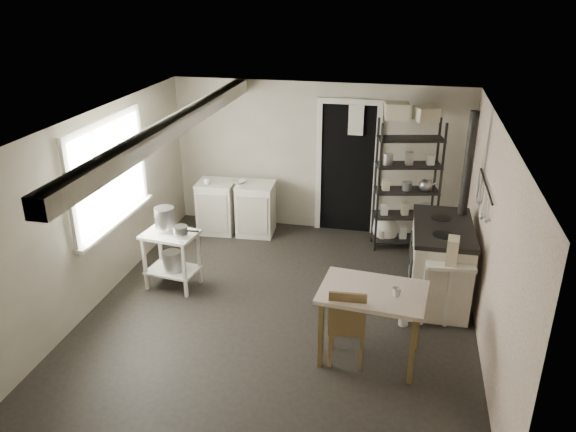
% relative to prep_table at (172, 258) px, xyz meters
% --- Properties ---
extents(floor, '(5.00, 5.00, 0.00)m').
position_rel_prep_table_xyz_m(floor, '(1.50, -0.25, -0.40)').
color(floor, black).
rests_on(floor, ground).
extents(ceiling, '(5.00, 5.00, 0.00)m').
position_rel_prep_table_xyz_m(ceiling, '(1.50, -0.25, 1.90)').
color(ceiling, beige).
rests_on(ceiling, wall_back).
extents(wall_back, '(4.50, 0.02, 2.30)m').
position_rel_prep_table_xyz_m(wall_back, '(1.50, 2.25, 0.75)').
color(wall_back, '#B4AE9A').
rests_on(wall_back, ground).
extents(wall_front, '(4.50, 0.02, 2.30)m').
position_rel_prep_table_xyz_m(wall_front, '(1.50, -2.75, 0.75)').
color(wall_front, '#B4AE9A').
rests_on(wall_front, ground).
extents(wall_left, '(0.02, 5.00, 2.30)m').
position_rel_prep_table_xyz_m(wall_left, '(-0.75, -0.25, 0.75)').
color(wall_left, '#B4AE9A').
rests_on(wall_left, ground).
extents(wall_right, '(0.02, 5.00, 2.30)m').
position_rel_prep_table_xyz_m(wall_right, '(3.75, -0.25, 0.75)').
color(wall_right, '#B4AE9A').
rests_on(wall_right, ground).
extents(window, '(0.12, 1.76, 1.28)m').
position_rel_prep_table_xyz_m(window, '(-0.72, -0.05, 1.10)').
color(window, silver).
rests_on(window, wall_left).
extents(doorway, '(0.96, 0.10, 2.08)m').
position_rel_prep_table_xyz_m(doorway, '(1.95, 2.22, 0.60)').
color(doorway, silver).
rests_on(doorway, ground).
extents(ceiling_beam, '(0.18, 5.00, 0.18)m').
position_rel_prep_table_xyz_m(ceiling_beam, '(0.30, -0.25, 1.80)').
color(ceiling_beam, silver).
rests_on(ceiling_beam, ceiling).
extents(wallpaper_panel, '(0.01, 5.00, 2.30)m').
position_rel_prep_table_xyz_m(wallpaper_panel, '(3.74, -0.25, 0.75)').
color(wallpaper_panel, beige).
rests_on(wallpaper_panel, wall_right).
extents(utensil_rail, '(0.06, 1.20, 0.44)m').
position_rel_prep_table_xyz_m(utensil_rail, '(3.69, 0.35, 1.15)').
color(utensil_rail, '#AAAAAC').
rests_on(utensil_rail, wall_right).
extents(prep_table, '(0.71, 0.55, 0.75)m').
position_rel_prep_table_xyz_m(prep_table, '(0.00, 0.00, 0.00)').
color(prep_table, silver).
rests_on(prep_table, ground).
extents(stockpot, '(0.25, 0.25, 0.26)m').
position_rel_prep_table_xyz_m(stockpot, '(-0.07, 0.04, 0.54)').
color(stockpot, '#AAAAAC').
rests_on(stockpot, prep_table).
extents(saucepan, '(0.19, 0.19, 0.10)m').
position_rel_prep_table_xyz_m(saucepan, '(0.18, -0.08, 0.45)').
color(saucepan, '#AAAAAC').
rests_on(saucepan, prep_table).
extents(bucket, '(0.30, 0.30, 0.25)m').
position_rel_prep_table_xyz_m(bucket, '(0.02, -0.04, -0.02)').
color(bucket, '#AAAAAC').
rests_on(bucket, prep_table).
extents(base_cabinets, '(1.26, 0.60, 0.81)m').
position_rel_prep_table_xyz_m(base_cabinets, '(0.30, 1.80, 0.06)').
color(base_cabinets, silver).
rests_on(base_cabinets, ground).
extents(mixing_bowl, '(0.34, 0.34, 0.06)m').
position_rel_prep_table_xyz_m(mixing_bowl, '(0.36, 1.79, 0.55)').
color(mixing_bowl, silver).
rests_on(mixing_bowl, base_cabinets).
extents(counter_cup, '(0.15, 0.15, 0.09)m').
position_rel_prep_table_xyz_m(counter_cup, '(-0.10, 1.67, 0.57)').
color(counter_cup, silver).
rests_on(counter_cup, base_cabinets).
extents(shelf_rack, '(0.96, 0.54, 1.90)m').
position_rel_prep_table_xyz_m(shelf_rack, '(2.85, 1.82, 0.55)').
color(shelf_rack, black).
rests_on(shelf_rack, ground).
extents(shelf_jar, '(0.11, 0.11, 0.19)m').
position_rel_prep_table_xyz_m(shelf_jar, '(2.55, 1.79, 0.97)').
color(shelf_jar, silver).
rests_on(shelf_jar, shelf_rack).
extents(storage_box_a, '(0.35, 0.32, 0.22)m').
position_rel_prep_table_xyz_m(storage_box_a, '(2.63, 1.87, 1.61)').
color(storage_box_a, beige).
rests_on(storage_box_a, shelf_rack).
extents(storage_box_b, '(0.38, 0.36, 0.19)m').
position_rel_prep_table_xyz_m(storage_box_b, '(3.03, 1.84, 1.59)').
color(storage_box_b, beige).
rests_on(storage_box_b, shelf_rack).
extents(stove, '(0.71, 1.26, 0.98)m').
position_rel_prep_table_xyz_m(stove, '(3.31, 0.42, 0.04)').
color(stove, silver).
rests_on(stove, ground).
extents(stovepipe, '(0.13, 0.13, 1.38)m').
position_rel_prep_table_xyz_m(stovepipe, '(3.54, 0.84, 1.19)').
color(stovepipe, black).
rests_on(stovepipe, stove).
extents(side_ledge, '(0.55, 0.33, 0.82)m').
position_rel_prep_table_xyz_m(side_ledge, '(3.38, -0.19, 0.03)').
color(side_ledge, silver).
rests_on(side_ledge, ground).
extents(oats_box, '(0.14, 0.21, 0.30)m').
position_rel_prep_table_xyz_m(oats_box, '(3.38, -0.20, 0.61)').
color(oats_box, beige).
rests_on(oats_box, side_ledge).
extents(work_table, '(1.12, 0.83, 0.80)m').
position_rel_prep_table_xyz_m(work_table, '(2.59, -0.95, -0.02)').
color(work_table, beige).
rests_on(work_table, ground).
extents(table_cup, '(0.11, 0.11, 0.09)m').
position_rel_prep_table_xyz_m(table_cup, '(2.82, -1.00, 0.40)').
color(table_cup, silver).
rests_on(table_cup, work_table).
extents(chair, '(0.39, 0.41, 0.90)m').
position_rel_prep_table_xyz_m(chair, '(2.36, -1.03, 0.08)').
color(chair, brown).
rests_on(chair, ground).
extents(flour_sack, '(0.46, 0.42, 0.45)m').
position_rel_prep_table_xyz_m(flour_sack, '(2.60, 1.87, -0.16)').
color(flour_sack, silver).
rests_on(flour_sack, ground).
extents(floor_crock, '(0.14, 0.14, 0.14)m').
position_rel_prep_table_xyz_m(floor_crock, '(2.93, -0.27, -0.33)').
color(floor_crock, silver).
rests_on(floor_crock, ground).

